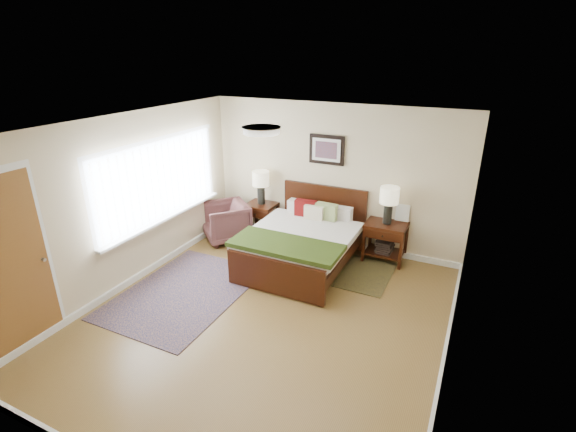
# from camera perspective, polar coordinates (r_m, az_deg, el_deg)

# --- Properties ---
(floor) EXTENTS (5.00, 5.00, 0.00)m
(floor) POSITION_cam_1_polar(r_m,az_deg,el_deg) (5.70, -3.06, -13.53)
(floor) COLOR brown
(floor) RESTS_ON ground
(back_wall) EXTENTS (4.50, 0.04, 2.50)m
(back_wall) POSITION_cam_1_polar(r_m,az_deg,el_deg) (7.23, 6.23, 5.30)
(back_wall) COLOR beige
(back_wall) RESTS_ON ground
(front_wall) EXTENTS (4.50, 0.04, 2.50)m
(front_wall) POSITION_cam_1_polar(r_m,az_deg,el_deg) (3.43, -24.80, -17.23)
(front_wall) COLOR beige
(front_wall) RESTS_ON ground
(left_wall) EXTENTS (0.04, 5.00, 2.50)m
(left_wall) POSITION_cam_1_polar(r_m,az_deg,el_deg) (6.41, -21.30, 1.69)
(left_wall) COLOR beige
(left_wall) RESTS_ON ground
(right_wall) EXTENTS (0.04, 5.00, 2.50)m
(right_wall) POSITION_cam_1_polar(r_m,az_deg,el_deg) (4.54, 22.60, -6.77)
(right_wall) COLOR beige
(right_wall) RESTS_ON ground
(ceiling) EXTENTS (4.50, 5.00, 0.02)m
(ceiling) POSITION_cam_1_polar(r_m,az_deg,el_deg) (4.71, -3.68, 12.08)
(ceiling) COLOR white
(ceiling) RESTS_ON back_wall
(window) EXTENTS (0.11, 2.72, 1.32)m
(window) POSITION_cam_1_polar(r_m,az_deg,el_deg) (6.80, -16.95, 4.50)
(window) COLOR silver
(window) RESTS_ON left_wall
(door) EXTENTS (0.06, 1.00, 2.18)m
(door) POSITION_cam_1_polar(r_m,az_deg,el_deg) (5.52, -33.89, -5.92)
(door) COLOR silver
(door) RESTS_ON ground
(ceil_fixture) EXTENTS (0.44, 0.44, 0.08)m
(ceil_fixture) POSITION_cam_1_polar(r_m,az_deg,el_deg) (4.72, -3.67, 11.66)
(ceil_fixture) COLOR white
(ceil_fixture) RESTS_ON ceiling
(bed) EXTENTS (1.65, 1.99, 1.07)m
(bed) POSITION_cam_1_polar(r_m,az_deg,el_deg) (6.68, 2.05, -2.91)
(bed) COLOR black
(bed) RESTS_ON ground
(wall_art) EXTENTS (0.62, 0.05, 0.50)m
(wall_art) POSITION_cam_1_polar(r_m,az_deg,el_deg) (7.13, 5.29, 9.00)
(wall_art) COLOR black
(wall_art) RESTS_ON back_wall
(nightstand_left) EXTENTS (0.53, 0.48, 0.63)m
(nightstand_left) POSITION_cam_1_polar(r_m,az_deg,el_deg) (7.76, -3.71, 0.79)
(nightstand_left) COLOR black
(nightstand_left) RESTS_ON ground
(nightstand_right) EXTENTS (0.67, 0.50, 0.66)m
(nightstand_right) POSITION_cam_1_polar(r_m,az_deg,el_deg) (7.06, 13.16, -3.03)
(nightstand_right) COLOR black
(nightstand_right) RESTS_ON ground
(lamp_left) EXTENTS (0.30, 0.30, 0.61)m
(lamp_left) POSITION_cam_1_polar(r_m,az_deg,el_deg) (7.60, -3.73, 4.66)
(lamp_left) COLOR black
(lamp_left) RESTS_ON nightstand_left
(lamp_right) EXTENTS (0.30, 0.30, 0.61)m
(lamp_right) POSITION_cam_1_polar(r_m,az_deg,el_deg) (6.82, 13.67, 2.24)
(lamp_right) COLOR black
(lamp_right) RESTS_ON nightstand_right
(armchair) EXTENTS (1.08, 1.08, 0.71)m
(armchair) POSITION_cam_1_polar(r_m,az_deg,el_deg) (7.72, -8.48, -0.78)
(armchair) COLOR brown
(armchair) RESTS_ON ground
(rug_persian) EXTENTS (1.59, 2.25, 0.01)m
(rug_persian) POSITION_cam_1_polar(r_m,az_deg,el_deg) (6.36, -13.99, -10.05)
(rug_persian) COLOR #0D1A42
(rug_persian) RESTS_ON ground
(rug_navy) EXTENTS (0.76, 1.14, 0.01)m
(rug_navy) POSITION_cam_1_polar(r_m,az_deg,el_deg) (6.72, 10.59, -7.87)
(rug_navy) COLOR black
(rug_navy) RESTS_ON ground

